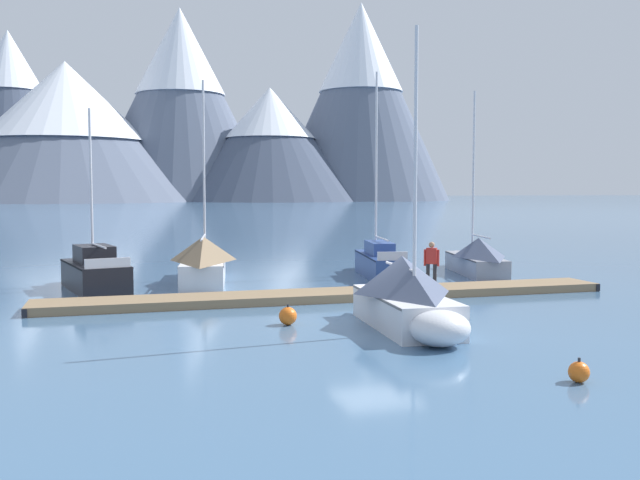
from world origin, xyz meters
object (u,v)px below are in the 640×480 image
(sailboat_nearest_berth, at_px, (93,271))
(sailboat_far_berth, at_px, (474,256))
(mooring_buoy_channel_marker, at_px, (288,316))
(mooring_buoy_inner_mooring, at_px, (579,372))
(person_on_dock, at_px, (432,261))
(sailboat_mid_dock_starboard, at_px, (377,261))
(sailboat_second_berth, at_px, (204,260))
(sailboat_mid_dock_port, at_px, (407,295))

(sailboat_nearest_berth, height_order, sailboat_far_berth, sailboat_far_berth)
(sailboat_nearest_berth, height_order, mooring_buoy_channel_marker, sailboat_nearest_berth)
(mooring_buoy_channel_marker, relative_size, mooring_buoy_inner_mooring, 1.18)
(mooring_buoy_channel_marker, height_order, mooring_buoy_inner_mooring, mooring_buoy_channel_marker)
(sailboat_far_berth, distance_m, person_on_dock, 7.30)
(mooring_buoy_channel_marker, bearing_deg, mooring_buoy_inner_mooring, -61.18)
(sailboat_mid_dock_starboard, bearing_deg, mooring_buoy_channel_marker, -123.73)
(sailboat_far_berth, distance_m, mooring_buoy_inner_mooring, 18.82)
(sailboat_second_berth, relative_size, sailboat_far_berth, 1.01)
(sailboat_mid_dock_starboard, relative_size, sailboat_far_berth, 1.09)
(sailboat_far_berth, distance_m, mooring_buoy_channel_marker, 15.02)
(sailboat_mid_dock_starboard, bearing_deg, mooring_buoy_inner_mooring, -98.12)
(sailboat_nearest_berth, distance_m, mooring_buoy_inner_mooring, 19.80)
(sailboat_far_berth, bearing_deg, sailboat_second_berth, 177.24)
(person_on_dock, bearing_deg, sailboat_nearest_berth, 156.69)
(sailboat_second_berth, relative_size, sailboat_mid_dock_port, 1.03)
(sailboat_nearest_berth, xyz_separation_m, mooring_buoy_channel_marker, (5.60, -9.50, -0.43))
(sailboat_far_berth, relative_size, person_on_dock, 5.05)
(mooring_buoy_channel_marker, bearing_deg, sailboat_nearest_berth, 120.50)
(sailboat_far_berth, bearing_deg, mooring_buoy_inner_mooring, -112.63)
(sailboat_nearest_berth, relative_size, sailboat_mid_dock_starboard, 0.77)
(person_on_dock, bearing_deg, mooring_buoy_inner_mooring, -101.40)
(sailboat_mid_dock_port, distance_m, mooring_buoy_channel_marker, 3.53)
(sailboat_mid_dock_port, distance_m, person_on_dock, 6.73)
(mooring_buoy_inner_mooring, bearing_deg, sailboat_far_berth, 67.37)
(sailboat_nearest_berth, bearing_deg, person_on_dock, -23.31)
(sailboat_mid_dock_port, height_order, mooring_buoy_channel_marker, sailboat_mid_dock_port)
(sailboat_nearest_berth, bearing_deg, mooring_buoy_channel_marker, -59.50)
(sailboat_nearest_berth, relative_size, person_on_dock, 4.21)
(sailboat_far_berth, height_order, mooring_buoy_channel_marker, sailboat_far_berth)
(sailboat_second_berth, distance_m, person_on_dock, 9.81)
(sailboat_mid_dock_port, distance_m, mooring_buoy_inner_mooring, 6.33)
(sailboat_second_berth, height_order, mooring_buoy_channel_marker, sailboat_second_berth)
(sailboat_far_berth, bearing_deg, sailboat_mid_dock_starboard, 174.35)
(sailboat_mid_dock_starboard, xyz_separation_m, mooring_buoy_inner_mooring, (-2.54, -17.83, -0.44))
(sailboat_second_berth, xyz_separation_m, sailboat_mid_dock_port, (4.21, -11.78, 0.02))
(mooring_buoy_channel_marker, bearing_deg, sailboat_mid_dock_port, -25.64)
(sailboat_second_berth, bearing_deg, mooring_buoy_inner_mooring, -73.52)
(sailboat_nearest_berth, distance_m, sailboat_far_berth, 17.06)
(sailboat_far_berth, xyz_separation_m, mooring_buoy_channel_marker, (-11.47, -9.68, -0.55))
(person_on_dock, xyz_separation_m, mooring_buoy_channel_marker, (-6.63, -4.23, -1.00))
(sailboat_nearest_berth, bearing_deg, sailboat_mid_dock_port, -51.61)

